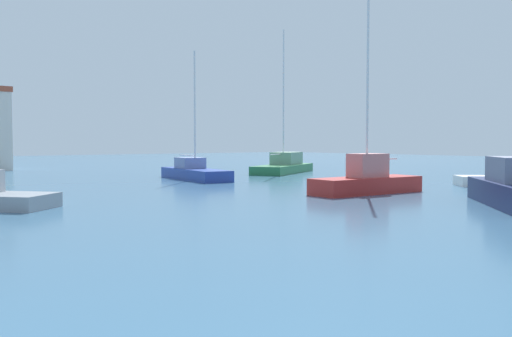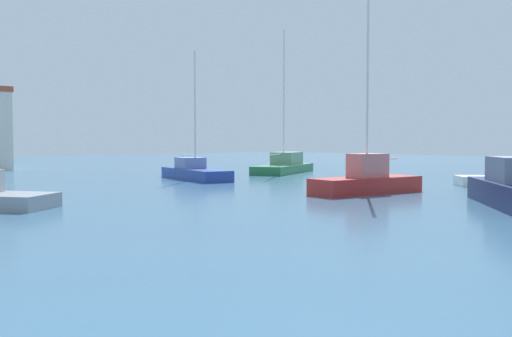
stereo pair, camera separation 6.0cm
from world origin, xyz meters
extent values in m
plane|color=#38607F|center=(15.00, 20.00, 0.00)|extent=(160.00, 160.00, 0.00)
cube|color=#233D93|center=(21.87, 26.63, 0.37)|extent=(3.14, 7.83, 0.74)
cube|color=#6E7DB1|center=(21.99, 27.47, 1.11)|extent=(1.88, 2.14, 0.76)
cylinder|color=silver|center=(21.87, 26.63, 4.76)|extent=(0.12, 0.12, 8.05)
cylinder|color=silver|center=(22.07, 27.98, 1.64)|extent=(0.46, 2.65, 0.08)
cube|color=#B22823|center=(23.17, 12.66, 0.41)|extent=(6.37, 2.30, 0.81)
cube|color=#C4716E|center=(23.23, 12.65, 1.41)|extent=(1.98, 1.28, 1.19)
cylinder|color=silver|center=(23.17, 12.66, 5.39)|extent=(0.12, 0.12, 9.15)
cylinder|color=silver|center=(24.29, 12.58, 1.71)|extent=(2.19, 0.23, 0.08)
cube|color=#28703D|center=(31.80, 28.67, 0.34)|extent=(8.79, 6.41, 0.68)
cube|color=gray|center=(32.50, 29.06, 1.20)|extent=(3.69, 3.18, 1.04)
cylinder|color=silver|center=(31.80, 28.67, 6.23)|extent=(0.12, 0.12, 11.10)
cylinder|color=silver|center=(30.44, 27.92, 1.58)|extent=(2.68, 1.53, 0.08)
camera|label=1|loc=(1.82, -5.09, 2.59)|focal=38.15mm
camera|label=2|loc=(1.86, -5.12, 2.59)|focal=38.15mm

